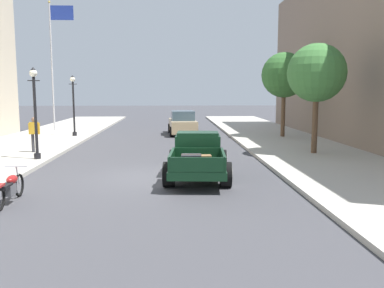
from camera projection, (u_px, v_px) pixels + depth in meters
ground_plane at (152, 177)px, 14.44m from camera, size 140.00×140.00×0.00m
sidewalk_right at (353, 173)px, 14.78m from camera, size 5.50×64.00×0.15m
hotrod_truck_dark_green at (198, 155)px, 14.46m from camera, size 2.41×5.02×1.58m
motorcycle_parked at (10, 187)px, 11.02m from camera, size 0.62×2.12×0.93m
car_background_tan at (182, 123)px, 28.42m from camera, size 2.04×4.39×1.65m
pedestrian_sidewalk_left at (34, 132)px, 19.19m from camera, size 0.53×0.22×1.65m
street_lamp_near at (35, 106)px, 17.12m from camera, size 0.50×0.32×3.85m
street_lamp_far at (73, 101)px, 26.04m from camera, size 0.50×0.32×3.85m
flagpole at (55, 52)px, 29.29m from camera, size 1.74×0.16×9.16m
street_tree_nearest at (317, 73)px, 18.62m from camera, size 2.66×2.66×5.01m
street_tree_second at (284, 75)px, 25.48m from camera, size 2.81×2.81×5.25m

